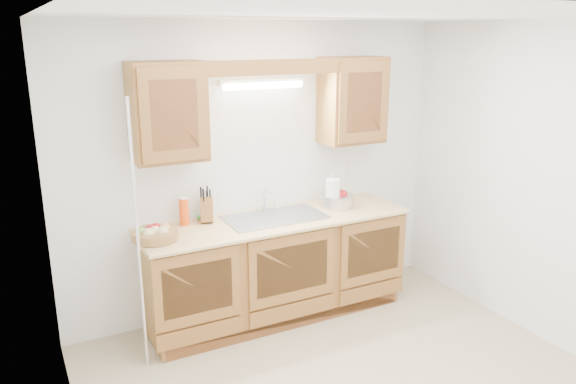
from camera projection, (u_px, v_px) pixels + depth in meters
room at (357, 219)px, 3.59m from camera, size 3.52×3.50×2.50m
base_cabinets at (276, 268)px, 4.84m from camera, size 2.20×0.60×0.86m
countertop at (276, 220)px, 4.71m from camera, size 2.30×0.63×0.04m
upper_cabinet_left at (167, 112)px, 4.21m from camera, size 0.55×0.33×0.75m
upper_cabinet_right at (352, 100)px, 4.95m from camera, size 0.55×0.33×0.75m
valance at (275, 67)px, 4.37m from camera, size 2.20×0.05×0.12m
fluorescent_fixture at (263, 84)px, 4.60m from camera, size 0.76×0.08×0.08m
sink at (275, 226)px, 4.74m from camera, size 0.84×0.46×0.36m
wire_shelf_pole at (138, 240)px, 3.93m from camera, size 0.03×0.03×2.00m
outlet_plate at (351, 169)px, 5.32m from camera, size 0.08×0.01×0.12m
fruit_basket at (155, 234)px, 4.20m from camera, size 0.41×0.41×0.11m
knife_block at (207, 209)px, 4.60m from camera, size 0.15×0.19×0.30m
orange_canister at (184, 211)px, 4.51m from camera, size 0.10×0.10×0.23m
soap_bottle at (206, 210)px, 4.61m from camera, size 0.11×0.11×0.19m
sponge at (204, 218)px, 4.68m from camera, size 0.14×0.11×0.03m
paper_towel at (333, 194)px, 4.94m from camera, size 0.16×0.16×0.31m
apple_bowl at (338, 199)px, 5.00m from camera, size 0.30×0.30×0.15m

